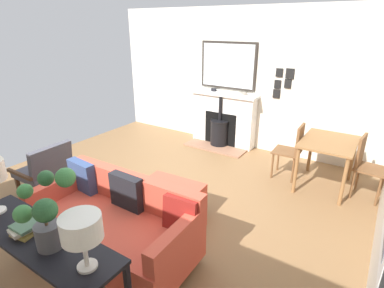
{
  "coord_description": "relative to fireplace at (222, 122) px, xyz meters",
  "views": [
    {
      "loc": [
        2.59,
        2.49,
        2.3
      ],
      "look_at": [
        -0.55,
        0.43,
        0.81
      ],
      "focal_mm": 28.38,
      "sensor_mm": 36.0,
      "label": 1
    }
  ],
  "objects": [
    {
      "name": "dining_chair_near_fireplace",
      "position": [
        0.72,
        1.61,
        0.05
      ],
      "size": [
        0.41,
        0.41,
        0.89
      ],
      "color": "brown",
      "rests_on": "ground"
    },
    {
      "name": "ottoman",
      "position": [
        2.53,
        0.6,
        -0.23
      ],
      "size": [
        0.57,
        0.81,
        0.4
      ],
      "color": "#B2B2B7",
      "rests_on": "ground"
    },
    {
      "name": "console_table",
      "position": [
        4.24,
        0.57,
        0.18
      ],
      "size": [
        0.43,
        1.62,
        0.74
      ],
      "color": "black",
      "rests_on": "ground"
    },
    {
      "name": "table_lamp_far_end",
      "position": [
        4.24,
        1.18,
        0.58
      ],
      "size": [
        0.27,
        0.27,
        0.42
      ],
      "color": "beige",
      "rests_on": "console_table"
    },
    {
      "name": "sofa",
      "position": [
        3.44,
        0.57,
        -0.11
      ],
      "size": [
        0.91,
        1.8,
        0.83
      ],
      "color": "#B2B2B7",
      "rests_on": "ground"
    },
    {
      "name": "fireplace",
      "position": [
        0.0,
        0.0,
        0.0
      ],
      "size": [
        0.67,
        1.37,
        1.06
      ],
      "color": "#93664C",
      "rests_on": "ground"
    },
    {
      "name": "mantel_bowl_near",
      "position": [
        -0.05,
        -0.25,
        0.61
      ],
      "size": [
        0.12,
        0.12,
        0.05
      ],
      "color": "black",
      "rests_on": "fireplace"
    },
    {
      "name": "wall_left",
      "position": [
        -0.23,
        0.19,
        0.83
      ],
      "size": [
        0.12,
        5.48,
        2.62
      ],
      "primitive_type": "cube",
      "color": "silver",
      "rests_on": "ground"
    },
    {
      "name": "ground_plane",
      "position": [
        2.61,
        0.19,
        -0.48
      ],
      "size": [
        5.68,
        5.48,
        0.01
      ],
      "primitive_type": "cube",
      "color": "olive"
    },
    {
      "name": "mantel_bowl_far",
      "position": [
        -0.05,
        0.38,
        0.61
      ],
      "size": [
        0.15,
        0.15,
        0.05
      ],
      "color": "#9E9384",
      "rests_on": "fireplace"
    },
    {
      "name": "potted_plant",
      "position": [
        4.25,
        0.82,
        0.59
      ],
      "size": [
        0.43,
        0.5,
        0.62
      ],
      "color": "#4C4C51",
      "rests_on": "console_table"
    },
    {
      "name": "photo_gallery_row",
      "position": [
        -0.15,
        1.07,
        0.89
      ],
      "size": [
        0.02,
        0.33,
        0.54
      ],
      "color": "black"
    },
    {
      "name": "dining_chair_by_back_wall",
      "position": [
        0.71,
        2.6,
        0.05
      ],
      "size": [
        0.44,
        0.44,
        0.89
      ],
      "color": "brown",
      "rests_on": "ground"
    },
    {
      "name": "dining_table",
      "position": [
        0.72,
        2.11,
        0.15
      ],
      "size": [
        0.95,
        0.72,
        0.74
      ],
      "color": "olive",
      "rests_on": "ground"
    },
    {
      "name": "book_stack",
      "position": [
        4.23,
        0.47,
        0.3
      ],
      "size": [
        0.29,
        0.21,
        0.08
      ],
      "color": "olive",
      "rests_on": "console_table"
    },
    {
      "name": "armchair_accent",
      "position": [
        3.17,
        -1.06,
        -0.01
      ],
      "size": [
        0.69,
        0.61,
        0.82
      ],
      "color": "#4C3321",
      "rests_on": "ground"
    },
    {
      "name": "mirror_over_mantel",
      "position": [
        -0.14,
        -0.0,
        1.09
      ],
      "size": [
        0.04,
        1.14,
        0.88
      ],
      "color": "#2D2823"
    }
  ]
}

